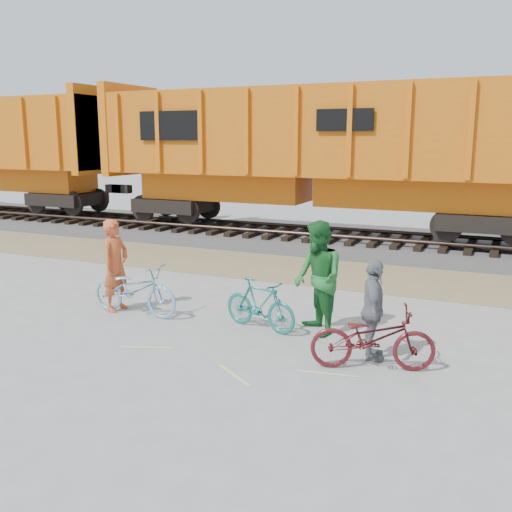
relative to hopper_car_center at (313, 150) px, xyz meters
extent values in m
plane|color=#9E9E99|center=(1.52, -9.00, -3.01)|extent=(120.00, 120.00, 0.00)
cube|color=#8E7B58|center=(1.52, -3.50, -3.00)|extent=(120.00, 3.00, 0.02)
cube|color=slate|center=(1.52, 0.00, -2.86)|extent=(120.00, 4.00, 0.30)
cube|color=black|center=(-4.98, 0.00, -2.65)|extent=(0.22, 2.60, 0.12)
cube|color=black|center=(1.52, 0.00, -2.65)|extent=(0.22, 2.60, 0.12)
cylinder|color=#382821|center=(1.52, -0.72, -2.53)|extent=(120.00, 0.12, 0.12)
cylinder|color=#382821|center=(1.52, 0.72, -2.53)|extent=(120.00, 0.12, 0.12)
cube|color=#CE620C|center=(-8.15, 0.00, 0.63)|extent=(0.30, 3.06, 3.10)
cube|color=black|center=(0.00, 0.00, -2.07)|extent=(11.20, 2.20, 0.80)
cube|color=#CA630E|center=(0.00, 0.00, -1.22)|extent=(11.76, 1.65, 0.90)
cube|color=#CA630E|center=(0.00, 0.00, 0.53)|extent=(14.00, 3.00, 2.60)
cube|color=#CE620C|center=(-6.85, 0.00, 0.63)|extent=(0.30, 3.06, 3.10)
cube|color=black|center=(-4.20, -1.58, 0.73)|extent=(2.20, 0.04, 0.90)
imported|color=#7FB2CF|center=(-0.73, -8.37, -2.51)|extent=(1.90, 0.68, 1.00)
imported|color=#167268|center=(1.82, -8.18, -2.55)|extent=(1.58, 0.78, 0.91)
imported|color=#551519|center=(4.06, -9.14, -2.53)|extent=(1.91, 1.16, 0.95)
imported|color=#CB5227|center=(-1.23, -8.27, -2.10)|extent=(0.44, 0.66, 1.81)
imported|color=#1E6729|center=(2.82, -7.98, -2.02)|extent=(1.20, 1.21, 1.98)
imported|color=slate|center=(3.96, -8.74, -2.23)|extent=(0.61, 0.98, 1.56)
camera|label=1|loc=(5.76, -17.05, 0.32)|focal=40.00mm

